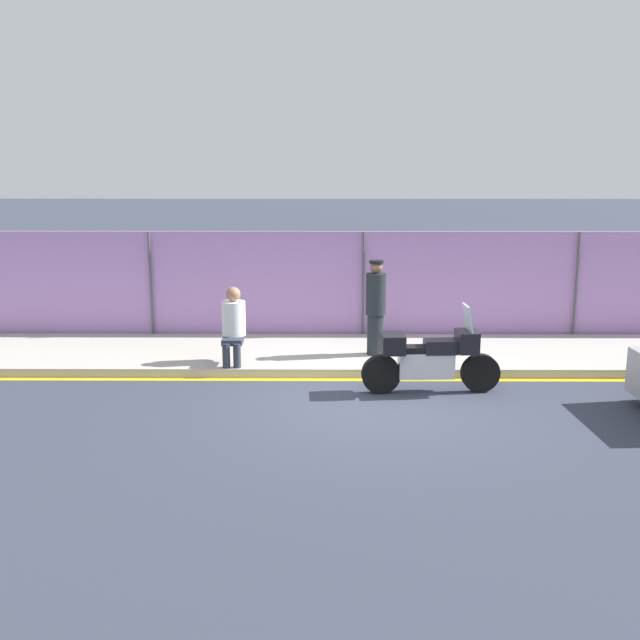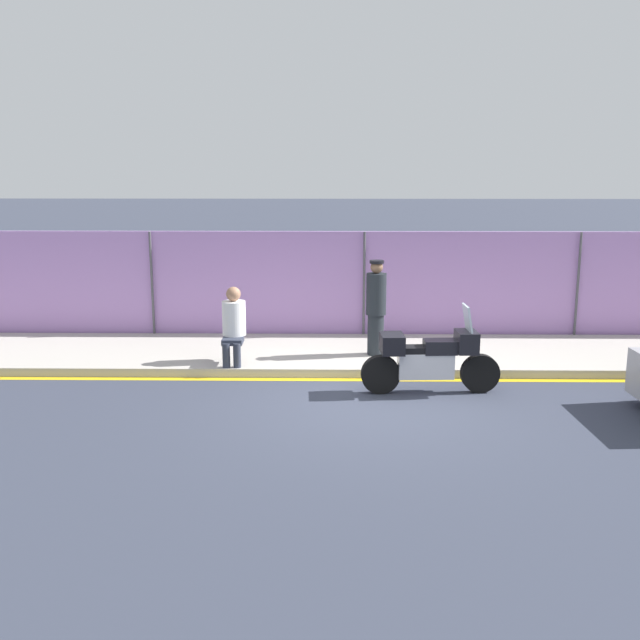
{
  "view_description": "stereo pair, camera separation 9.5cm",
  "coord_description": "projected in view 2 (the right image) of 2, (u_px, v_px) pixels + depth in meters",
  "views": [
    {
      "loc": [
        -0.77,
        -10.93,
        3.68
      ],
      "look_at": [
        -0.86,
        1.64,
        0.96
      ],
      "focal_mm": 42.0,
      "sensor_mm": 36.0,
      "label": 1
    },
    {
      "loc": [
        -0.68,
        -10.93,
        3.68
      ],
      "look_at": [
        -0.86,
        1.64,
        0.96
      ],
      "focal_mm": 42.0,
      "sensor_mm": 36.0,
      "label": 2
    }
  ],
  "objects": [
    {
      "name": "officer_standing",
      "position": [
        376.0,
        307.0,
        13.57
      ],
      "size": [
        0.37,
        0.37,
        1.74
      ],
      "color": "#1E2328",
      "rests_on": "sidewalk"
    },
    {
      "name": "ground_plane",
      "position": [
        374.0,
        404.0,
        11.45
      ],
      "size": [
        120.0,
        120.0,
        0.0
      ],
      "primitive_type": "plane",
      "color": "#333847"
    },
    {
      "name": "person_seated_on_curb",
      "position": [
        234.0,
        321.0,
        13.1
      ],
      "size": [
        0.41,
        0.7,
        1.34
      ],
      "color": "#2D3342",
      "rests_on": "sidewalk"
    },
    {
      "name": "storefront_fence",
      "position": [
        364.0,
        287.0,
        15.24
      ],
      "size": [
        30.43,
        0.16,
        2.25
      ],
      "color": "#AD7FC6",
      "rests_on": "ground_plane"
    },
    {
      "name": "sidewalk",
      "position": [
        366.0,
        354.0,
        14.08
      ],
      "size": [
        32.03,
        2.67,
        0.15
      ],
      "color": "#ADA89E",
      "rests_on": "ground_plane"
    },
    {
      "name": "motorcycle",
      "position": [
        429.0,
        358.0,
        11.89
      ],
      "size": [
        2.23,
        0.57,
        1.43
      ],
      "rotation": [
        0.0,
        0.0,
        0.05
      ],
      "color": "black",
      "rests_on": "ground_plane"
    },
    {
      "name": "curb_paint_stripe",
      "position": [
        370.0,
        380.0,
        12.7
      ],
      "size": [
        32.03,
        0.18,
        0.01
      ],
      "color": "gold",
      "rests_on": "ground_plane"
    }
  ]
}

